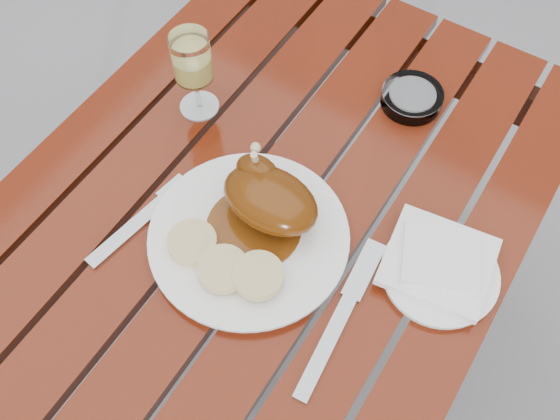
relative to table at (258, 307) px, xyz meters
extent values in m
plane|color=slate|center=(0.00, 0.00, -0.38)|extent=(60.00, 60.00, 0.00)
cube|color=maroon|center=(0.00, 0.00, 0.00)|extent=(0.80, 1.20, 0.75)
cylinder|color=white|center=(0.02, -0.04, 0.39)|extent=(0.38, 0.38, 0.02)
cylinder|color=#5D2C0A|center=(0.02, -0.02, 0.40)|extent=(0.15, 0.15, 0.00)
ellipsoid|color=#703408|center=(0.03, 0.01, 0.44)|extent=(0.16, 0.11, 0.08)
ellipsoid|color=#703408|center=(-0.01, 0.04, 0.45)|extent=(0.07, 0.05, 0.06)
cylinder|color=#C6B28C|center=(-0.02, 0.04, 0.47)|extent=(0.02, 0.04, 0.08)
cylinder|color=beige|center=(-0.04, -0.10, 0.40)|extent=(0.08, 0.08, 0.02)
cylinder|color=beige|center=(0.02, -0.11, 0.41)|extent=(0.08, 0.08, 0.02)
cylinder|color=beige|center=(0.08, -0.09, 0.41)|extent=(0.08, 0.08, 0.02)
cylinder|color=#F4E66E|center=(-0.21, 0.15, 0.46)|extent=(0.09, 0.09, 0.17)
cylinder|color=white|center=(0.30, 0.07, 0.38)|extent=(0.22, 0.22, 0.01)
cube|color=white|center=(0.29, 0.08, 0.40)|extent=(0.18, 0.17, 0.01)
cylinder|color=#B2B7BC|center=(0.11, 0.36, 0.39)|extent=(0.13, 0.13, 0.03)
cube|color=gray|center=(-0.15, -0.11, 0.38)|extent=(0.05, 0.20, 0.01)
cube|color=gray|center=(0.21, -0.09, 0.38)|extent=(0.04, 0.24, 0.01)
camera|label=1|loc=(0.32, -0.41, 1.25)|focal=40.00mm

